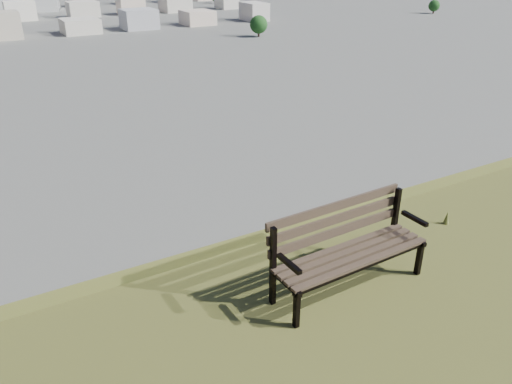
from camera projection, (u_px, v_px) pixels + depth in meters
park_bench at (346, 243)px, 5.19m from camera, size 1.75×0.61×0.91m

